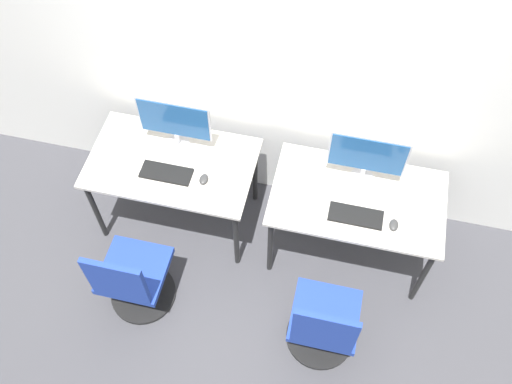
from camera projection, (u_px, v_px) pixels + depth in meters
ground_plane at (252, 270)px, 4.37m from camera, size 20.00×20.00×0.00m
wall_back at (280, 60)px, 3.65m from camera, size 12.00×0.05×2.80m
desk_left at (172, 168)px, 4.10m from camera, size 1.18×0.70×0.73m
monitor_left at (174, 122)px, 3.93m from camera, size 0.52×0.16×0.43m
keyboard_left at (166, 173)px, 3.97m from camera, size 0.36×0.15×0.02m
mouse_left at (204, 179)px, 3.93m from camera, size 0.06×0.09×0.03m
office_chair_left at (133, 281)px, 3.93m from camera, size 0.48×0.48×0.87m
desk_right at (357, 203)px, 3.93m from camera, size 1.18×0.70×0.73m
monitor_right at (367, 157)px, 3.76m from camera, size 0.52×0.16×0.43m
keyboard_right at (356, 216)px, 3.78m from camera, size 0.36×0.15×0.02m
mouse_right at (394, 225)px, 3.73m from camera, size 0.06×0.09×0.03m
office_chair_right at (323, 326)px, 3.75m from camera, size 0.48×0.48×0.87m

